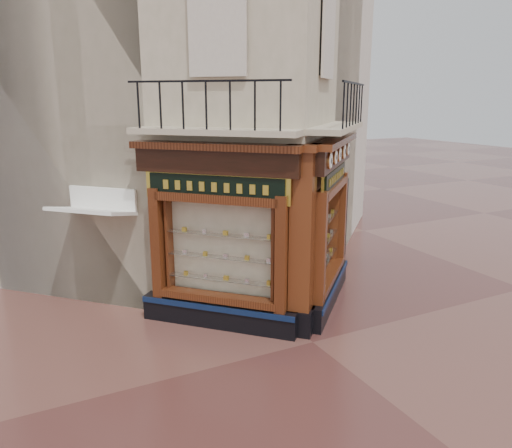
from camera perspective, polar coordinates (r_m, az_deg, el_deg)
ground at (r=10.53m, az=6.51°, el=-13.27°), size 80.00×80.00×0.00m
main_building at (r=14.90m, az=-6.54°, el=18.60°), size 11.31×11.31×12.00m
neighbour_left at (r=16.63m, az=-17.96°, el=15.84°), size 11.31×11.31×11.00m
neighbour_right at (r=18.12m, az=-1.70°, el=16.31°), size 11.31×11.31×11.00m
shopfront_left at (r=10.48m, az=-4.38°, el=-1.71°), size 2.86×2.86×3.98m
shopfront_right at (r=11.79m, az=8.34°, el=-0.00°), size 2.86×2.86×3.98m
corner_pilaster at (r=10.19m, az=5.28°, el=-2.37°), size 0.85×0.85×3.98m
balcony at (r=10.63m, az=2.71°, el=10.82°), size 5.94×2.97×1.03m
clock_a at (r=10.20m, az=8.43°, el=7.17°), size 0.28×0.28×0.34m
clock_b at (r=10.82m, az=9.02°, el=7.55°), size 0.26×0.26×0.32m
clock_c at (r=11.36m, az=9.48°, el=7.84°), size 0.26×0.26×0.32m
clock_d at (r=12.04m, az=10.00°, el=8.17°), size 0.29×0.29×0.36m
clock_e at (r=12.66m, az=10.43°, el=8.45°), size 0.27×0.27×0.33m
awning at (r=12.30m, az=-17.42°, el=-9.67°), size 1.94×1.94×0.29m
signboard_left at (r=10.16m, az=-4.67°, el=4.28°), size 2.27×2.27×0.61m
signboard_right at (r=11.56m, az=8.92°, el=5.37°), size 1.92×1.92×0.51m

